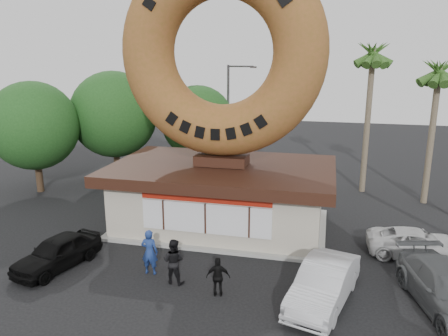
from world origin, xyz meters
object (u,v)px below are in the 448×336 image
at_px(donut_shop, 222,194).
at_px(person_left, 150,252).
at_px(street_lamp, 230,115).
at_px(person_center, 173,261).
at_px(car_black, 57,252).
at_px(car_silver, 324,284).
at_px(person_right, 218,277).
at_px(car_white, 418,243).
at_px(giant_donut, 222,52).
at_px(car_grey, 448,290).

height_order(donut_shop, person_left, donut_shop).
distance_m(donut_shop, person_left, 5.95).
bearing_deg(street_lamp, person_center, -84.91).
relative_size(street_lamp, person_center, 4.41).
xyz_separation_m(person_left, car_black, (-3.98, -0.41, -0.27)).
relative_size(street_lamp, car_silver, 1.74).
xyz_separation_m(donut_shop, street_lamp, (-1.86, 10.02, 2.72)).
distance_m(person_center, person_right, 2.01).
bearing_deg(donut_shop, car_black, -132.58).
relative_size(person_right, car_silver, 0.33).
distance_m(donut_shop, car_silver, 8.25).
xyz_separation_m(person_left, car_white, (10.88, 4.27, -0.35)).
xyz_separation_m(person_center, person_right, (1.93, -0.53, -0.15)).
bearing_deg(donut_shop, car_white, -8.53).
bearing_deg(car_black, giant_donut, 62.50).
height_order(person_center, car_grey, person_center).
xyz_separation_m(giant_donut, car_black, (-5.59, -6.10, -8.10)).
relative_size(donut_shop, car_black, 2.81).
xyz_separation_m(donut_shop, giant_donut, (0.00, 0.02, 7.02)).
bearing_deg(car_grey, street_lamp, 111.93).
height_order(person_left, car_black, person_left).
bearing_deg(person_center, street_lamp, -79.71).
xyz_separation_m(street_lamp, person_right, (3.37, -16.67, -3.72)).
distance_m(car_black, car_white, 15.57).
distance_m(person_left, car_white, 11.69).
bearing_deg(car_silver, car_grey, 23.30).
xyz_separation_m(person_left, person_center, (1.19, -0.47, -0.04)).
bearing_deg(car_grey, person_center, 168.82).
xyz_separation_m(person_center, car_grey, (9.94, 0.51, -0.15)).
xyz_separation_m(giant_donut, person_center, (-0.42, -6.15, -7.88)).
distance_m(person_left, person_right, 3.28).
height_order(giant_donut, car_white, giant_donut).
bearing_deg(car_grey, person_right, 173.25).
bearing_deg(car_white, street_lamp, 43.22).
relative_size(person_center, car_grey, 0.35).
distance_m(giant_donut, car_grey, 13.67).
xyz_separation_m(giant_donut, street_lamp, (-1.86, 10.00, -4.30)).
bearing_deg(giant_donut, person_right, -77.22).
xyz_separation_m(car_silver, car_grey, (4.22, 0.61, -0.00)).
height_order(car_black, car_white, car_black).
distance_m(car_silver, car_white, 6.27).
distance_m(street_lamp, car_silver, 18.15).
bearing_deg(person_right, person_center, -25.23).
distance_m(donut_shop, car_black, 8.33).
height_order(person_right, car_silver, person_right).
bearing_deg(car_grey, person_left, 166.11).
xyz_separation_m(giant_donut, person_right, (1.51, -6.67, -8.02)).
xyz_separation_m(car_grey, car_white, (-0.25, 4.23, -0.15)).
bearing_deg(person_right, car_white, -155.82).
relative_size(car_black, car_grey, 0.77).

